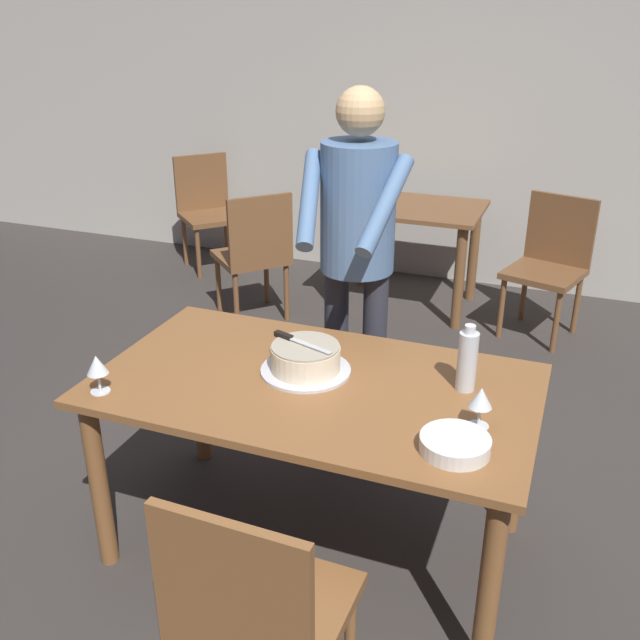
# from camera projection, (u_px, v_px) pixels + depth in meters

# --- Properties ---
(ground_plane) EXTENTS (14.00, 14.00, 0.00)m
(ground_plane) POSITION_uv_depth(u_px,v_px,m) (315.00, 543.00, 2.90)
(ground_plane) COLOR #383330
(back_wall) EXTENTS (10.00, 0.12, 2.70)m
(back_wall) POSITION_uv_depth(u_px,v_px,m) (479.00, 103.00, 5.15)
(back_wall) COLOR #BCB7AD
(back_wall) RESTS_ON ground_plane
(main_dining_table) EXTENTS (1.60, 0.91, 0.75)m
(main_dining_table) POSITION_uv_depth(u_px,v_px,m) (315.00, 407.00, 2.64)
(main_dining_table) COLOR brown
(main_dining_table) RESTS_ON ground_plane
(cake_on_platter) EXTENTS (0.34, 0.34, 0.11)m
(cake_on_platter) POSITION_uv_depth(u_px,v_px,m) (306.00, 359.00, 2.65)
(cake_on_platter) COLOR silver
(cake_on_platter) RESTS_ON main_dining_table
(cake_knife) EXTENTS (0.26, 0.11, 0.02)m
(cake_knife) POSITION_uv_depth(u_px,v_px,m) (291.00, 338.00, 2.66)
(cake_knife) COLOR silver
(cake_knife) RESTS_ON cake_on_platter
(plate_stack) EXTENTS (0.22, 0.22, 0.05)m
(plate_stack) POSITION_uv_depth(u_px,v_px,m) (455.00, 444.00, 2.18)
(plate_stack) COLOR white
(plate_stack) RESTS_ON main_dining_table
(wine_glass_near) EXTENTS (0.08, 0.08, 0.14)m
(wine_glass_near) POSITION_uv_depth(u_px,v_px,m) (97.00, 366.00, 2.49)
(wine_glass_near) COLOR silver
(wine_glass_near) RESTS_ON main_dining_table
(wine_glass_far) EXTENTS (0.08, 0.08, 0.14)m
(wine_glass_far) POSITION_uv_depth(u_px,v_px,m) (481.00, 399.00, 2.28)
(wine_glass_far) COLOR silver
(wine_glass_far) RESTS_ON main_dining_table
(water_bottle) EXTENTS (0.07, 0.07, 0.25)m
(water_bottle) POSITION_uv_depth(u_px,v_px,m) (467.00, 360.00, 2.50)
(water_bottle) COLOR silver
(water_bottle) RESTS_ON main_dining_table
(person_cutting_cake) EXTENTS (0.47, 0.56, 1.72)m
(person_cutting_cake) POSITION_uv_depth(u_px,v_px,m) (357.00, 242.00, 3.05)
(person_cutting_cake) COLOR #2D2D38
(person_cutting_cake) RESTS_ON ground_plane
(chair_near_side) EXTENTS (0.45, 0.45, 0.90)m
(chair_near_side) POSITION_uv_depth(u_px,v_px,m) (257.00, 612.00, 1.94)
(chair_near_side) COLOR brown
(chair_near_side) RESTS_ON ground_plane
(background_table) EXTENTS (1.00, 0.70, 0.74)m
(background_table) POSITION_uv_depth(u_px,v_px,m) (409.00, 228.00, 4.97)
(background_table) COLOR brown
(background_table) RESTS_ON ground_plane
(background_chair_0) EXTENTS (0.55, 0.55, 0.90)m
(background_chair_0) POSITION_uv_depth(u_px,v_px,m) (550.00, 261.00, 4.58)
(background_chair_0) COLOR brown
(background_chair_0) RESTS_ON ground_plane
(background_chair_1) EXTENTS (0.62, 0.62, 0.90)m
(background_chair_1) POSITION_uv_depth(u_px,v_px,m) (208.00, 208.00, 5.78)
(background_chair_1) COLOR brown
(background_chair_1) RESTS_ON ground_plane
(background_chair_2) EXTENTS (0.62, 0.62, 0.90)m
(background_chair_2) POSITION_uv_depth(u_px,v_px,m) (254.00, 252.00, 4.76)
(background_chair_2) COLOR brown
(background_chair_2) RESTS_ON ground_plane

